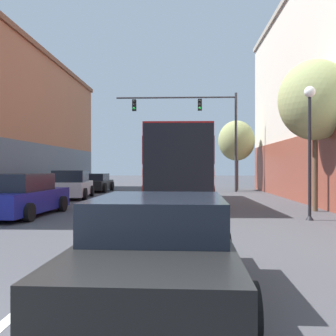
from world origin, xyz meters
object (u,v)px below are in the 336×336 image
(hatchback_foreground, at_px, (158,247))
(traffic_signal_gantry, at_px, (201,120))
(street_tree_far, at_px, (236,141))
(bus, at_px, (178,164))
(street_tree_near, at_px, (315,100))
(parked_car_left_mid, at_px, (95,183))
(parked_car_left_far, at_px, (20,196))
(parked_car_left_near, at_px, (71,185))
(street_lamp, at_px, (310,136))

(hatchback_foreground, relative_size, traffic_signal_gantry, 0.53)
(hatchback_foreground, height_order, street_tree_far, street_tree_far)
(bus, bearing_deg, street_tree_near, -120.43)
(parked_car_left_mid, xyz_separation_m, parked_car_left_far, (0.50, -13.67, 0.08))
(street_tree_near, height_order, street_tree_far, street_tree_near)
(street_tree_far, bearing_deg, street_tree_near, -85.05)
(parked_car_left_near, xyz_separation_m, traffic_signal_gantry, (7.30, 6.27, 4.27))
(bus, distance_m, parked_car_left_far, 7.40)
(parked_car_left_far, bearing_deg, street_tree_near, -76.85)
(street_tree_far, bearing_deg, parked_car_left_near, -141.78)
(parked_car_left_near, height_order, parked_car_left_far, parked_car_left_near)
(parked_car_left_near, bearing_deg, parked_car_left_far, 177.92)
(traffic_signal_gantry, bearing_deg, parked_car_left_far, -115.70)
(bus, relative_size, street_tree_far, 2.00)
(bus, bearing_deg, parked_car_left_far, 131.69)
(parked_car_left_near, distance_m, parked_car_left_far, 7.88)
(traffic_signal_gantry, height_order, street_tree_far, traffic_signal_gantry)
(parked_car_left_near, distance_m, street_lamp, 13.39)
(hatchback_foreground, height_order, parked_car_left_far, parked_car_left_far)
(parked_car_left_mid, height_order, traffic_signal_gantry, traffic_signal_gantry)
(bus, distance_m, street_tree_far, 11.67)
(bus, distance_m, hatchback_foreground, 13.11)
(traffic_signal_gantry, xyz_separation_m, street_tree_far, (2.69, 1.59, -1.35))
(parked_car_left_near, bearing_deg, street_tree_near, -123.46)
(bus, xyz_separation_m, hatchback_foreground, (-0.04, -13.05, -1.21))
(parked_car_left_mid, xyz_separation_m, traffic_signal_gantry, (7.30, 0.47, 4.37))
(parked_car_left_near, bearing_deg, street_tree_far, -57.44)
(parked_car_left_far, xyz_separation_m, street_tree_far, (9.49, 15.73, 2.95))
(parked_car_left_near, relative_size, street_tree_near, 0.76)
(street_tree_near, bearing_deg, street_tree_far, 94.95)
(parked_car_left_near, relative_size, parked_car_left_far, 0.93)
(parked_car_left_mid, height_order, street_tree_far, street_tree_far)
(parked_car_left_mid, relative_size, street_tree_near, 0.68)
(hatchback_foreground, xyz_separation_m, street_tree_near, (5.36, 10.06, 3.64))
(hatchback_foreground, bearing_deg, street_tree_far, -8.71)
(traffic_signal_gantry, xyz_separation_m, street_lamp, (2.85, -14.78, -2.32))
(bus, height_order, street_tree_far, street_tree_far)
(street_tree_near, xyz_separation_m, street_tree_far, (-1.19, 13.76, -0.62))
(hatchback_foreground, distance_m, traffic_signal_gantry, 22.70)
(bus, xyz_separation_m, street_lamp, (4.28, -5.61, 0.85))
(parked_car_left_far, distance_m, traffic_signal_gantry, 16.27)
(bus, bearing_deg, hatchback_foreground, 178.77)
(parked_car_left_near, distance_m, traffic_signal_gantry, 10.53)
(parked_car_left_mid, bearing_deg, traffic_signal_gantry, -85.30)
(bus, relative_size, street_tree_near, 1.77)
(bus, xyz_separation_m, street_tree_far, (4.12, 10.77, 1.82))
(parked_car_left_far, height_order, street_lamp, street_lamp)
(parked_car_left_mid, relative_size, street_tree_far, 0.77)
(hatchback_foreground, bearing_deg, traffic_signal_gantry, -2.59)
(traffic_signal_gantry, bearing_deg, parked_car_left_mid, -176.33)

